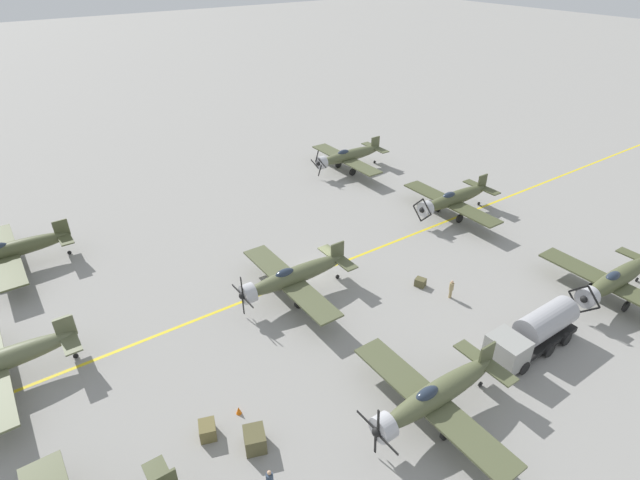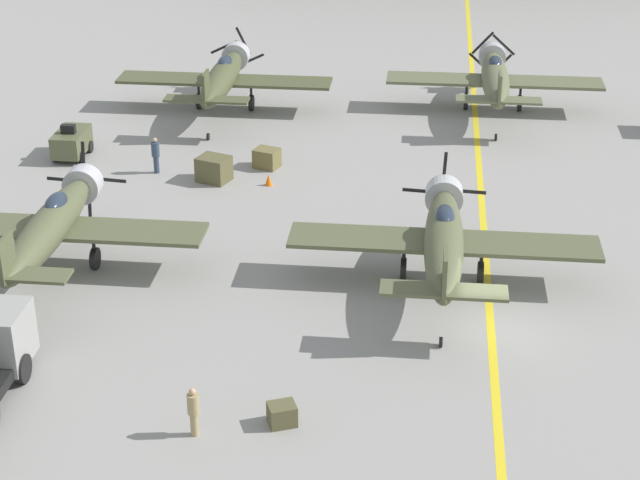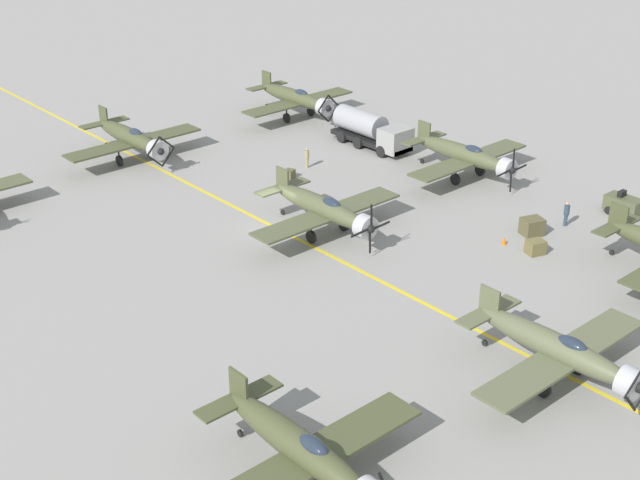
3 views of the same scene
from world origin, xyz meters
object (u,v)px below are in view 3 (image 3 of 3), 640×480
object	(u,v)px
ground_crew_walking	(307,157)
airplane_mid_left	(466,155)
airplane_near_left	(296,98)
supply_crate_mid_lane	(536,247)
ground_crew_inspecting	(566,213)
supply_crate_by_tanker	(289,174)
airplane_far_right	(303,449)
airplane_far_center	(558,349)
airplane_near_center	(131,138)
tow_tractor	(623,205)
supply_crate_outboard	(532,227)
traffic_cone	(504,241)
fuel_tanker	(371,130)
airplane_mid_center	(324,208)

from	to	relation	value
ground_crew_walking	airplane_mid_left	bearing A→B (deg)	127.48
airplane_near_left	supply_crate_mid_lane	size ratio (longest dim) A/B	10.44
ground_crew_walking	ground_crew_inspecting	xyz separation A→B (m)	(-6.34, 20.73, 0.06)
ground_crew_walking	supply_crate_by_tanker	xyz separation A→B (m)	(2.60, 0.86, -0.57)
airplane_far_right	airplane_far_center	xyz separation A→B (m)	(-14.83, 2.59, 0.00)
airplane_far_center	ground_crew_walking	xyz separation A→B (m)	(-10.28, -31.55, -1.09)
airplane_near_center	airplane_mid_left	xyz separation A→B (m)	(-17.70, 21.07, 0.00)
airplane_near_left	airplane_near_center	bearing A→B (deg)	-19.09
tow_tractor	supply_crate_outboard	bearing A→B (deg)	-16.73
ground_crew_walking	supply_crate_by_tanker	world-z (taller)	ground_crew_walking
ground_crew_walking	supply_crate_outboard	distance (m)	20.32
airplane_near_center	airplane_mid_left	distance (m)	27.52
airplane_near_center	traffic_cone	xyz separation A→B (m)	(-10.57, 30.63, -1.74)
ground_crew_inspecting	supply_crate_mid_lane	world-z (taller)	ground_crew_inspecting
airplane_mid_left	airplane_far_center	bearing A→B (deg)	53.63
airplane_far_right	traffic_cone	distance (m)	27.44
ground_crew_walking	traffic_cone	bearing A→B (deg)	91.97
fuel_tanker	supply_crate_by_tanker	distance (m)	10.19
airplane_near_center	fuel_tanker	bearing A→B (deg)	145.05
airplane_near_center	ground_crew_walking	world-z (taller)	airplane_near_center
ground_crew_inspecting	traffic_cone	size ratio (longest dim) A/B	3.28
airplane_near_center	airplane_far_right	world-z (taller)	airplane_far_right
ground_crew_walking	supply_crate_mid_lane	xyz separation A→B (m)	(-1.10, 21.99, -0.44)
supply_crate_by_tanker	supply_crate_mid_lane	xyz separation A→B (m)	(-3.70, 21.13, 0.12)
airplane_mid_left	ground_crew_walking	xyz separation A→B (m)	(7.81, -10.19, -1.09)
airplane_near_left	airplane_mid_left	xyz separation A→B (m)	(-0.14, 20.66, -0.00)
airplane_mid_center	ground_crew_walking	bearing A→B (deg)	-140.29
airplane_mid_center	ground_crew_inspecting	distance (m)	17.20
airplane_far_center	ground_crew_walking	world-z (taller)	airplane_far_center
airplane_mid_left	tow_tractor	xyz separation A→B (m)	(-3.27, 12.17, -1.22)
supply_crate_outboard	traffic_cone	bearing A→B (deg)	-6.23
airplane_near_left	traffic_cone	xyz separation A→B (m)	(6.99, 30.22, -1.74)
airplane_far_center	supply_crate_by_tanker	world-z (taller)	airplane_far_center
airplane_mid_left	fuel_tanker	xyz separation A→B (m)	(0.33, -10.31, -0.50)
airplane_near_center	airplane_near_left	xyz separation A→B (m)	(-17.56, 0.41, 0.00)
fuel_tanker	airplane_far_right	bearing A→B (deg)	41.75
airplane_mid_left	traffic_cone	bearing A→B (deg)	57.15
tow_tractor	airplane_near_center	bearing A→B (deg)	-57.75
airplane_mid_left	ground_crew_inspecting	size ratio (longest dim) A/B	6.65
airplane_mid_center	airplane_near_left	distance (m)	25.96
supply_crate_by_tanker	supply_crate_mid_lane	world-z (taller)	supply_crate_mid_lane
airplane_near_left	supply_crate_outboard	bearing A→B (deg)	64.19
supply_crate_by_tanker	ground_crew_inspecting	bearing A→B (deg)	114.21
airplane_near_left	airplane_far_center	size ratio (longest dim) A/B	1.00
fuel_tanker	supply_crate_mid_lane	size ratio (longest dim) A/B	6.96
tow_tractor	ground_crew_walking	world-z (taller)	tow_tractor
traffic_cone	airplane_far_right	bearing A→B (deg)	19.67
airplane_far_center	supply_crate_mid_lane	world-z (taller)	airplane_far_center
airplane_far_right	traffic_cone	bearing A→B (deg)	-167.81
airplane_near_left	supply_crate_by_tanker	size ratio (longest dim) A/B	14.09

